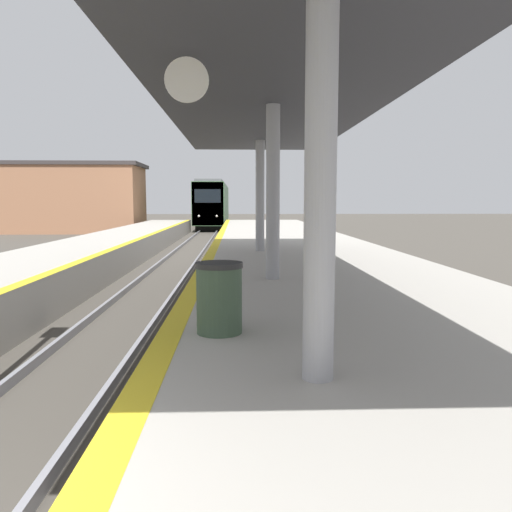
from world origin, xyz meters
TOP-DOWN VIEW (x-y plane):
  - train at (0.00, 49.24)m, footprint 2.66×20.58m
  - station_canopy at (3.15, 7.76)m, footprint 4.44×17.04m
  - trash_bin at (2.23, 3.65)m, footprint 0.56×0.56m
  - station_building at (-11.57, 39.99)m, footprint 12.38×5.87m

SIDE VIEW (x-z plane):
  - trash_bin at x=2.23m, z-range 1.03..1.87m
  - train at x=0.00m, z-range 0.04..4.48m
  - station_building at x=-11.57m, z-range 0.01..5.71m
  - station_canopy at x=3.15m, z-range 2.65..6.26m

